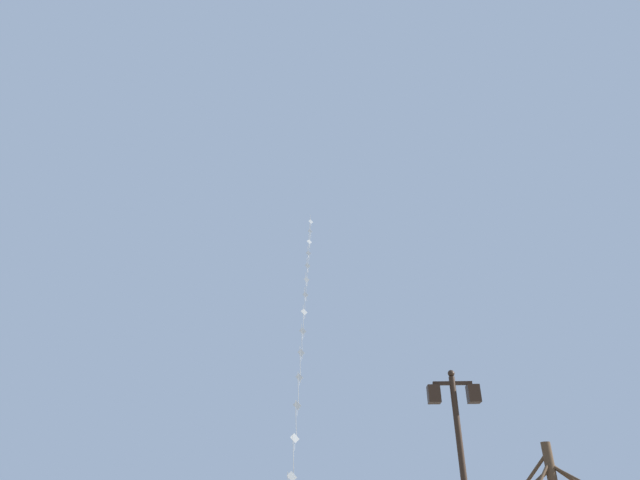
% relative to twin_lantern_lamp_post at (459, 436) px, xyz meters
% --- Properties ---
extents(twin_lantern_lamp_post, '(1.19, 0.28, 4.79)m').
position_rel_twin_lantern_lamp_post_xyz_m(twin_lantern_lamp_post, '(0.00, 0.00, 0.00)').
color(twin_lantern_lamp_post, black).
rests_on(twin_lantern_lamp_post, ground_plane).
extents(kite_train, '(0.79, 18.67, 25.93)m').
position_rel_twin_lantern_lamp_post_xyz_m(kite_train, '(-4.98, 19.25, 10.25)').
color(kite_train, brown).
rests_on(kite_train, ground_plane).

